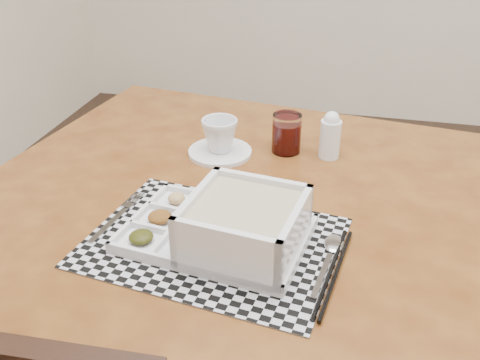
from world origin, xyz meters
name	(u,v)px	position (x,y,z in m)	size (l,w,h in m)	color
dining_table	(232,244)	(-0.84, -0.09, 0.75)	(1.26, 1.26, 0.84)	#4E230E
placemat	(213,242)	(-0.84, -0.21, 0.84)	(0.44, 0.32, 0.00)	#B2B1B9
serving_tray	(236,229)	(-0.80, -0.22, 0.88)	(0.35, 0.26, 0.10)	silver
fork	(117,215)	(-1.05, -0.17, 0.84)	(0.04, 0.19, 0.00)	#B9BAC0
spoon	(332,248)	(-0.63, -0.19, 0.84)	(0.04, 0.18, 0.01)	#B9BAC0
chopsticks	(333,272)	(-0.63, -0.25, 0.84)	(0.05, 0.24, 0.01)	black
saucer	(220,152)	(-0.92, 0.13, 0.84)	(0.15, 0.15, 0.01)	silver
cup	(220,135)	(-0.92, 0.13, 0.88)	(0.08, 0.08, 0.08)	silver
juice_glass	(286,135)	(-0.77, 0.18, 0.88)	(0.07, 0.07, 0.09)	white
creamer_bottle	(330,136)	(-0.67, 0.17, 0.89)	(0.05, 0.05, 0.11)	silver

